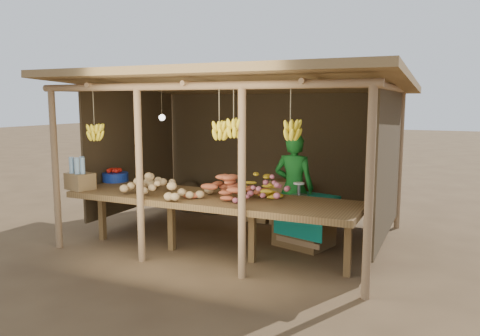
% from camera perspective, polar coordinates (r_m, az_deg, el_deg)
% --- Properties ---
extents(ground, '(60.00, 60.00, 0.00)m').
position_cam_1_polar(ground, '(7.13, 0.00, -8.39)').
color(ground, brown).
rests_on(ground, ground).
extents(stall_structure, '(4.70, 3.50, 2.43)m').
position_cam_1_polar(stall_structure, '(6.80, -0.28, 7.23)').
color(stall_structure, '#926F4B').
rests_on(stall_structure, ground).
extents(counter, '(3.90, 1.05, 0.80)m').
position_cam_1_polar(counter, '(6.12, -3.67, -4.03)').
color(counter, brown).
rests_on(counter, ground).
extents(potato_heap, '(1.19, 0.82, 0.37)m').
position_cam_1_polar(potato_heap, '(6.22, -9.38, -1.61)').
color(potato_heap, tan).
rests_on(potato_heap, counter).
extents(sweet_potato_heap, '(1.08, 0.87, 0.36)m').
position_cam_1_polar(sweet_potato_heap, '(5.97, -0.89, -1.97)').
color(sweet_potato_heap, '#AA4D2B').
rests_on(sweet_potato_heap, counter).
extents(onion_heap, '(0.84, 0.57, 0.36)m').
position_cam_1_polar(onion_heap, '(5.63, 3.68, -2.61)').
color(onion_heap, '#AA5261').
rests_on(onion_heap, counter).
extents(banana_pile, '(0.59, 0.36, 0.35)m').
position_cam_1_polar(banana_pile, '(6.09, 1.95, -1.82)').
color(banana_pile, gold).
rests_on(banana_pile, counter).
extents(tomato_basin, '(0.39, 0.39, 0.21)m').
position_cam_1_polar(tomato_basin, '(7.47, -14.95, -0.94)').
color(tomato_basin, navy).
rests_on(tomato_basin, counter).
extents(bottle_box, '(0.42, 0.37, 0.46)m').
position_cam_1_polar(bottle_box, '(6.93, -18.94, -1.03)').
color(bottle_box, olive).
rests_on(bottle_box, counter).
extents(vendor, '(0.59, 0.40, 1.58)m').
position_cam_1_polar(vendor, '(6.77, 6.58, -2.43)').
color(vendor, '#176820').
rests_on(vendor, ground).
extents(tarp_crate, '(0.94, 0.87, 0.93)m').
position_cam_1_polar(tarp_crate, '(6.68, 7.81, -6.20)').
color(tarp_crate, brown).
rests_on(tarp_crate, ground).
extents(carton_stack, '(0.95, 0.37, 0.72)m').
position_cam_1_polar(carton_stack, '(7.84, 4.42, -4.47)').
color(carton_stack, olive).
rests_on(carton_stack, ground).
extents(burlap_sacks, '(0.95, 0.50, 0.67)m').
position_cam_1_polar(burlap_sacks, '(8.67, -4.84, -3.45)').
color(burlap_sacks, '#453520').
rests_on(burlap_sacks, ground).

